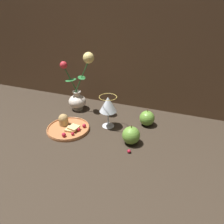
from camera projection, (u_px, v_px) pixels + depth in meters
ground_plane at (92, 126)px, 1.12m from camera, size 2.40×2.40×0.00m
vase at (78, 92)px, 1.23m from camera, size 0.22×0.10×0.34m
plate_with_pastries at (68, 127)px, 1.09m from camera, size 0.21×0.21×0.07m
wine_glass at (108, 105)px, 1.06m from camera, size 0.09×0.09×0.17m
apple_beside_vase at (131, 135)px, 0.98m from camera, size 0.08×0.08×0.09m
apple_near_glass at (147, 118)px, 1.11m from camera, size 0.08×0.08×0.09m
berry_near_plate at (132, 129)px, 1.08m from camera, size 0.02×0.02×0.02m
berry_front_center at (129, 151)px, 0.93m from camera, size 0.02×0.02×0.02m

